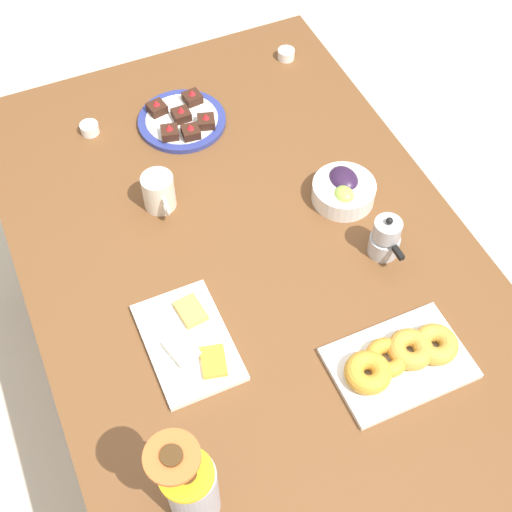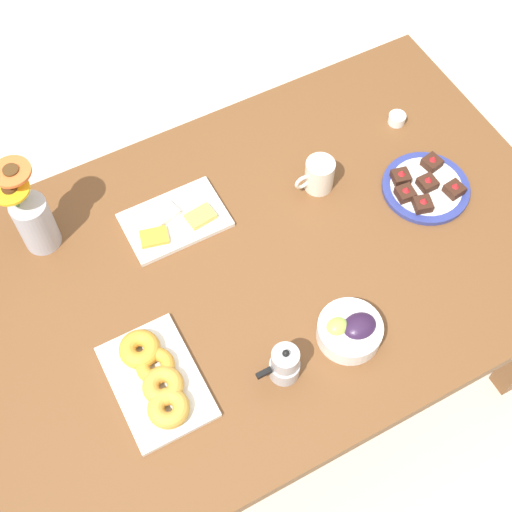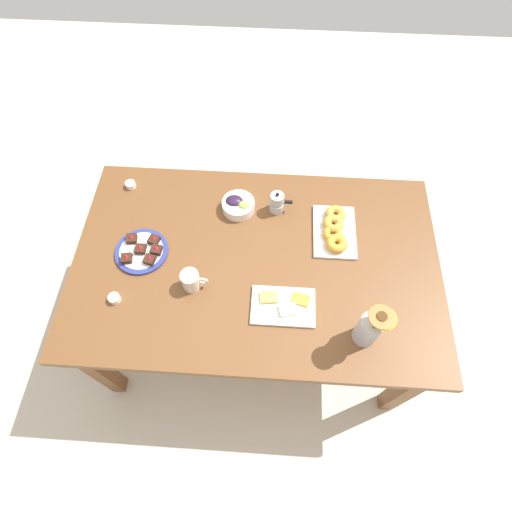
{
  "view_description": "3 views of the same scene",
  "coord_description": "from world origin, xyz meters",
  "px_view_note": "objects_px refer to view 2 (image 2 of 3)",
  "views": [
    {
      "loc": [
        0.85,
        -0.38,
        2.06
      ],
      "look_at": [
        0.0,
        0.0,
        0.78
      ],
      "focal_mm": 50.0,
      "sensor_mm": 36.0,
      "label": 1
    },
    {
      "loc": [
        0.42,
        0.78,
        2.28
      ],
      "look_at": [
        0.0,
        0.0,
        0.78
      ],
      "focal_mm": 50.0,
      "sensor_mm": 36.0,
      "label": 2
    },
    {
      "loc": [
        0.05,
        -0.85,
        2.26
      ],
      "look_at": [
        0.0,
        0.0,
        0.78
      ],
      "focal_mm": 28.0,
      "sensor_mm": 36.0,
      "label": 3
    }
  ],
  "objects_px": {
    "dessert_plate": "(425,187)",
    "flower_vase": "(33,219)",
    "dining_table": "(256,281)",
    "coffee_mug": "(319,175)",
    "moka_pot": "(285,364)",
    "jam_cup_honey": "(397,118)",
    "croissant_platter": "(156,379)",
    "grape_bowl": "(350,330)",
    "cheese_platter": "(175,220)"
  },
  "relations": [
    {
      "from": "coffee_mug",
      "to": "grape_bowl",
      "type": "relative_size",
      "value": 0.73
    },
    {
      "from": "cheese_platter",
      "to": "croissant_platter",
      "type": "distance_m",
      "value": 0.44
    },
    {
      "from": "croissant_platter",
      "to": "moka_pot",
      "type": "relative_size",
      "value": 2.39
    },
    {
      "from": "croissant_platter",
      "to": "jam_cup_honey",
      "type": "distance_m",
      "value": 0.99
    },
    {
      "from": "grape_bowl",
      "to": "croissant_platter",
      "type": "height_order",
      "value": "grape_bowl"
    },
    {
      "from": "coffee_mug",
      "to": "grape_bowl",
      "type": "distance_m",
      "value": 0.44
    },
    {
      "from": "dessert_plate",
      "to": "flower_vase",
      "type": "relative_size",
      "value": 0.85
    },
    {
      "from": "croissant_platter",
      "to": "jam_cup_honey",
      "type": "height_order",
      "value": "croissant_platter"
    },
    {
      "from": "coffee_mug",
      "to": "croissant_platter",
      "type": "height_order",
      "value": "coffee_mug"
    },
    {
      "from": "cheese_platter",
      "to": "dessert_plate",
      "type": "height_order",
      "value": "dessert_plate"
    },
    {
      "from": "flower_vase",
      "to": "dining_table",
      "type": "bearing_deg",
      "value": 144.44
    },
    {
      "from": "dining_table",
      "to": "flower_vase",
      "type": "distance_m",
      "value": 0.57
    },
    {
      "from": "croissant_platter",
      "to": "moka_pot",
      "type": "distance_m",
      "value": 0.29
    },
    {
      "from": "flower_vase",
      "to": "moka_pot",
      "type": "height_order",
      "value": "flower_vase"
    },
    {
      "from": "jam_cup_honey",
      "to": "flower_vase",
      "type": "height_order",
      "value": "flower_vase"
    },
    {
      "from": "grape_bowl",
      "to": "moka_pot",
      "type": "relative_size",
      "value": 1.28
    },
    {
      "from": "dessert_plate",
      "to": "moka_pot",
      "type": "relative_size",
      "value": 1.95
    },
    {
      "from": "grape_bowl",
      "to": "coffee_mug",
      "type": "bearing_deg",
      "value": -111.01
    },
    {
      "from": "dining_table",
      "to": "dessert_plate",
      "type": "relative_size",
      "value": 6.89
    },
    {
      "from": "croissant_platter",
      "to": "coffee_mug",
      "type": "bearing_deg",
      "value": -153.22
    },
    {
      "from": "jam_cup_honey",
      "to": "dessert_plate",
      "type": "distance_m",
      "value": 0.24
    },
    {
      "from": "coffee_mug",
      "to": "jam_cup_honey",
      "type": "distance_m",
      "value": 0.32
    },
    {
      "from": "cheese_platter",
      "to": "jam_cup_honey",
      "type": "bearing_deg",
      "value": -178.87
    },
    {
      "from": "jam_cup_honey",
      "to": "dessert_plate",
      "type": "relative_size",
      "value": 0.21
    },
    {
      "from": "moka_pot",
      "to": "jam_cup_honey",
      "type": "bearing_deg",
      "value": -142.07
    },
    {
      "from": "jam_cup_honey",
      "to": "dessert_plate",
      "type": "height_order",
      "value": "dessert_plate"
    },
    {
      "from": "dining_table",
      "to": "grape_bowl",
      "type": "height_order",
      "value": "grape_bowl"
    },
    {
      "from": "coffee_mug",
      "to": "croissant_platter",
      "type": "bearing_deg",
      "value": 26.78
    },
    {
      "from": "dining_table",
      "to": "coffee_mug",
      "type": "height_order",
      "value": "coffee_mug"
    },
    {
      "from": "jam_cup_honey",
      "to": "moka_pot",
      "type": "bearing_deg",
      "value": 37.93
    },
    {
      "from": "cheese_platter",
      "to": "grape_bowl",
      "type": "bearing_deg",
      "value": 115.14
    },
    {
      "from": "dining_table",
      "to": "coffee_mug",
      "type": "distance_m",
      "value": 0.32
    },
    {
      "from": "coffee_mug",
      "to": "grape_bowl",
      "type": "bearing_deg",
      "value": 68.99
    },
    {
      "from": "coffee_mug",
      "to": "dessert_plate",
      "type": "height_order",
      "value": "coffee_mug"
    },
    {
      "from": "dessert_plate",
      "to": "croissant_platter",
      "type": "bearing_deg",
      "value": 10.58
    },
    {
      "from": "dessert_plate",
      "to": "flower_vase",
      "type": "bearing_deg",
      "value": -19.06
    },
    {
      "from": "jam_cup_honey",
      "to": "flower_vase",
      "type": "xyz_separation_m",
      "value": [
        1.01,
        -0.09,
        0.08
      ]
    },
    {
      "from": "flower_vase",
      "to": "dessert_plate",
      "type": "bearing_deg",
      "value": 160.94
    },
    {
      "from": "dining_table",
      "to": "coffee_mug",
      "type": "relative_size",
      "value": 14.32
    },
    {
      "from": "dessert_plate",
      "to": "moka_pot",
      "type": "xyz_separation_m",
      "value": [
        0.58,
        0.27,
        0.04
      ]
    },
    {
      "from": "croissant_platter",
      "to": "flower_vase",
      "type": "relative_size",
      "value": 1.04
    },
    {
      "from": "grape_bowl",
      "to": "cheese_platter",
      "type": "xyz_separation_m",
      "value": [
        0.23,
        -0.48,
        -0.02
      ]
    },
    {
      "from": "coffee_mug",
      "to": "moka_pot",
      "type": "xyz_separation_m",
      "value": [
        0.34,
        0.42,
        0.0
      ]
    },
    {
      "from": "grape_bowl",
      "to": "dessert_plate",
      "type": "relative_size",
      "value": 0.66
    },
    {
      "from": "coffee_mug",
      "to": "jam_cup_honey",
      "type": "xyz_separation_m",
      "value": [
        -0.31,
        -0.09,
        -0.03
      ]
    },
    {
      "from": "jam_cup_honey",
      "to": "grape_bowl",
      "type": "bearing_deg",
      "value": 46.76
    },
    {
      "from": "jam_cup_honey",
      "to": "moka_pot",
      "type": "distance_m",
      "value": 0.82
    },
    {
      "from": "grape_bowl",
      "to": "dining_table",
      "type": "bearing_deg",
      "value": -69.75
    },
    {
      "from": "moka_pot",
      "to": "grape_bowl",
      "type": "bearing_deg",
      "value": -177.49
    },
    {
      "from": "dining_table",
      "to": "croissant_platter",
      "type": "height_order",
      "value": "croissant_platter"
    }
  ]
}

